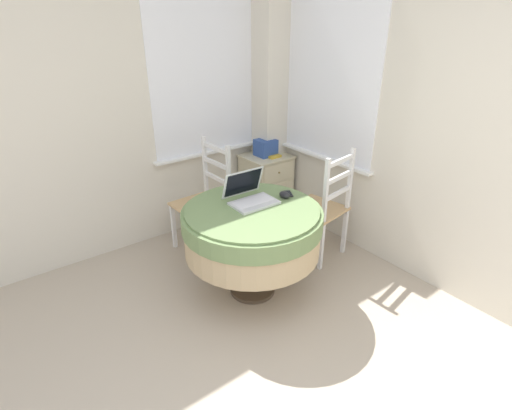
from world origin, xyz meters
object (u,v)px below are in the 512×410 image
Objects in this scene: laptop at (250,196)px; book_on_cabinet at (270,155)px; corner_cabinet at (266,185)px; storage_box at (266,148)px; cell_phone at (288,194)px; dining_chair_near_back_window at (205,201)px; round_dining_table at (252,228)px; dining_chair_near_right_window at (322,208)px; computer_mouse at (285,195)px.

book_on_cabinet is at bearing 44.01° from laptop.
storage_box is (-0.00, 0.01, 0.42)m from corner_cabinet.
cell_phone is 0.89m from dining_chair_near_back_window.
storage_box is at bearing 46.35° from laptop.
round_dining_table is at bearing -134.62° from book_on_cabinet.
round_dining_table is at bearing -94.68° from dining_chair_near_back_window.
book_on_cabinet is (0.03, -0.04, -0.07)m from storage_box.
dining_chair_near_back_window reaches higher than corner_cabinet.
round_dining_table is 1.43m from corner_cabinet.
corner_cabinet is (0.15, 0.97, -0.14)m from dining_chair_near_right_window.
storage_box is 0.94× the size of book_on_cabinet.
corner_cabinet is at bearing 13.70° from dining_chair_near_back_window.
storage_box reaches higher than cell_phone.
computer_mouse is at bearing -155.02° from cell_phone.
dining_chair_near_right_window is (0.82, 0.06, -0.10)m from round_dining_table.
dining_chair_near_right_window is at bearing -98.56° from corner_cabinet.
dining_chair_near_right_window reaches higher than book_on_cabinet.
dining_chair_near_right_window is 5.19× the size of storage_box.
corner_cabinet is (0.89, 0.22, -0.14)m from dining_chair_near_back_window.
cell_phone is 0.65× the size of storage_box.
dining_chair_near_right_window is at bearing -45.24° from dining_chair_near_back_window.
round_dining_table is at bearing -175.31° from cell_phone.
laptop is 0.78m from dining_chair_near_back_window.
book_on_cabinet is at bearing 45.38° from round_dining_table.
computer_mouse is at bearing -121.63° from storage_box.
corner_cabinet is at bearing -64.59° from storage_box.
computer_mouse is 1.21m from book_on_cabinet.
computer_mouse is 0.51× the size of storage_box.
dining_chair_near_back_window is at bearing 89.33° from laptop.
dining_chair_near_back_window is at bearing -165.63° from storage_box.
laptop reaches higher than round_dining_table.
laptop reaches higher than cell_phone.
corner_cabinet is 3.45× the size of storage_box.
dining_chair_near_back_window is 0.96m from book_on_cabinet.
round_dining_table is 0.42m from cell_phone.
book_on_cabinet is at bearing -55.10° from storage_box.
dining_chair_near_back_window is (-0.32, 0.79, -0.27)m from cell_phone.
cell_phone is 0.51m from dining_chair_near_right_window.
dining_chair_near_back_window reaches higher than storage_box.
cell_phone is 0.13× the size of dining_chair_near_back_window.
storage_box reaches higher than corner_cabinet.
cell_phone is at bearing -175.88° from dining_chair_near_right_window.
dining_chair_near_right_window is (0.75, -0.75, 0.00)m from dining_chair_near_back_window.
storage_box is at bearing 14.37° from dining_chair_near_back_window.
corner_cabinet is (0.90, 0.93, -0.45)m from laptop.
dining_chair_near_right_window is (0.43, 0.03, -0.27)m from cell_phone.
dining_chair_near_right_window is 0.99m from corner_cabinet.
cell_phone is at bearing 24.98° from computer_mouse.
laptop is 1.30m from storage_box.
storage_box is at bearing 58.37° from computer_mouse.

